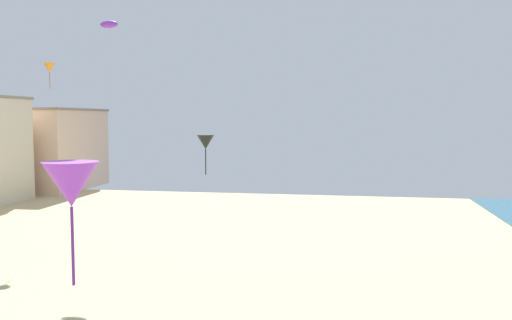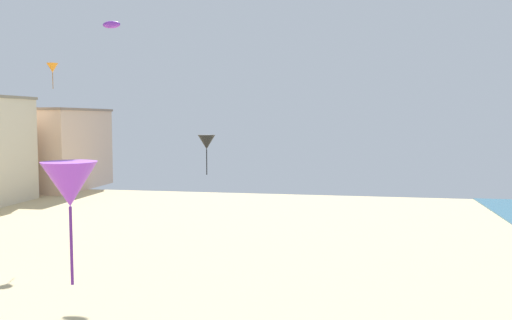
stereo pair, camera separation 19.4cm
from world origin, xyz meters
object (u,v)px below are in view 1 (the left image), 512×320
Objects in this scene: kite_purple_parafoil at (109,24)px; kite_orange_delta at (49,68)px; kite_black_delta at (206,142)px; kite_purple_delta at (71,185)px.

kite_orange_delta is (-5.34, 1.47, -2.65)m from kite_purple_parafoil.
kite_black_delta is 14.77m from kite_purple_parafoil.
kite_black_delta is 18.43m from kite_orange_delta.
kite_purple_parafoil is 6.14m from kite_orange_delta.
kite_purple_parafoil is at bearing 112.15° from kite_purple_delta.
kite_purple_parafoil reaches higher than kite_purple_delta.
kite_orange_delta is at bearing 144.15° from kite_black_delta.
kite_orange_delta is (-14.42, 10.42, 4.81)m from kite_black_delta.
kite_orange_delta is 0.52× the size of kite_purple_delta.
kite_orange_delta is 26.16m from kite_purple_delta.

